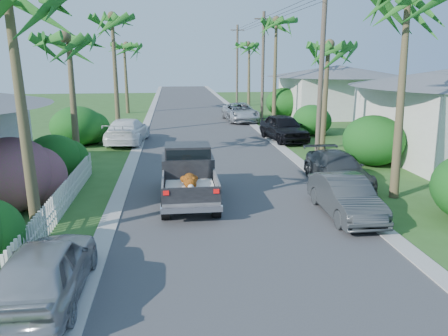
{
  "coord_description": "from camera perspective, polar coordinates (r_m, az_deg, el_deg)",
  "views": [
    {
      "loc": [
        -2.13,
        -9.44,
        5.24
      ],
      "look_at": [
        -0.35,
        5.67,
        1.4
      ],
      "focal_mm": 35.0,
      "sensor_mm": 36.0,
      "label": 1
    }
  ],
  "objects": [
    {
      "name": "shrub_r_c",
      "position": [
        31.26,
        11.38,
        6.18
      ],
      "size": [
        2.6,
        2.86,
        2.1
      ],
      "primitive_type": "ellipsoid",
      "color": "#164C15",
      "rests_on": "ground"
    },
    {
      "name": "palm_r_d",
      "position": [
        50.21,
        3.33,
        15.85
      ],
      "size": [
        4.4,
        4.4,
        8.0
      ],
      "color": "brown",
      "rests_on": "ground"
    },
    {
      "name": "palm_l_b",
      "position": [
        21.96,
        -19.74,
        15.74
      ],
      "size": [
        4.4,
        4.4,
        7.4
      ],
      "color": "brown",
      "rests_on": "ground"
    },
    {
      "name": "pickup_truck",
      "position": [
        16.64,
        -4.7,
        -0.62
      ],
      "size": [
        1.98,
        5.12,
        2.06
      ],
      "color": "black",
      "rests_on": "ground"
    },
    {
      "name": "picket_fence",
      "position": [
        16.15,
        -20.3,
        -3.82
      ],
      "size": [
        0.1,
        11.0,
        1.0
      ],
      "primitive_type": "cube",
      "color": "white",
      "rests_on": "ground"
    },
    {
      "name": "parked_car_rf",
      "position": [
        28.72,
        7.79,
        5.22
      ],
      "size": [
        2.63,
        5.15,
        1.68
      ],
      "primitive_type": "imported",
      "rotation": [
        0.0,
        0.0,
        0.14
      ],
      "color": "black",
      "rests_on": "ground"
    },
    {
      "name": "utility_pole_d",
      "position": [
        53.01,
        1.74,
        13.46
      ],
      "size": [
        1.6,
        0.26,
        9.0
      ],
      "color": "brown",
      "rests_on": "ground"
    },
    {
      "name": "shrub_r_b",
      "position": [
        23.07,
        18.94,
        3.43
      ],
      "size": [
        3.0,
        3.3,
        2.5
      ],
      "primitive_type": "ellipsoid",
      "color": "#164C15",
      "rests_on": "ground"
    },
    {
      "name": "utility_pole_b",
      "position": [
        23.74,
        12.59,
        12.29
      ],
      "size": [
        1.6,
        0.26,
        9.0
      ],
      "color": "brown",
      "rests_on": "ground"
    },
    {
      "name": "palm_r_b",
      "position": [
        25.96,
        13.44,
        15.36
      ],
      "size": [
        4.4,
        4.4,
        7.2
      ],
      "color": "brown",
      "rests_on": "ground"
    },
    {
      "name": "parked_car_lf",
      "position": [
        28.26,
        -12.49,
        4.74
      ],
      "size": [
        2.73,
        5.56,
        1.56
      ],
      "primitive_type": "imported",
      "rotation": [
        0.0,
        0.0,
        3.04
      ],
      "color": "white",
      "rests_on": "ground"
    },
    {
      "name": "parked_car_ln",
      "position": [
        10.6,
        -22.24,
        -12.27
      ],
      "size": [
        1.7,
        4.19,
        1.42
      ],
      "primitive_type": "imported",
      "rotation": [
        0.0,
        0.0,
        3.14
      ],
      "color": "#A1A3A8",
      "rests_on": "ground"
    },
    {
      "name": "house_right_far",
      "position": [
        42.36,
        14.45,
        9.5
      ],
      "size": [
        9.0,
        8.0,
        4.6
      ],
      "color": "silver",
      "rests_on": "ground"
    },
    {
      "name": "palm_l_d",
      "position": [
        43.68,
        -12.91,
        15.4
      ],
      "size": [
        4.4,
        4.4,
        7.7
      ],
      "color": "brown",
      "rests_on": "ground"
    },
    {
      "name": "road",
      "position": [
        34.9,
        -3.14,
        5.52
      ],
      "size": [
        8.0,
        100.0,
        0.02
      ],
      "primitive_type": "cube",
      "color": "#38383A",
      "rests_on": "ground"
    },
    {
      "name": "shrub_l_d",
      "position": [
        28.35,
        -18.66,
        5.23
      ],
      "size": [
        3.2,
        3.52,
        2.4
      ],
      "primitive_type": "ellipsoid",
      "color": "#164C15",
      "rests_on": "ground"
    },
    {
      "name": "curb_right",
      "position": [
        35.42,
        3.85,
        5.67
      ],
      "size": [
        0.6,
        100.0,
        0.06
      ],
      "primitive_type": "cube",
      "color": "#A5A39E",
      "rests_on": "ground"
    },
    {
      "name": "parked_car_rd",
      "position": [
        37.46,
        2.17,
        7.28
      ],
      "size": [
        2.81,
        5.57,
        1.51
      ],
      "primitive_type": "imported",
      "rotation": [
        0.0,
        0.0,
        0.06
      ],
      "color": "#BBBDC3",
      "rests_on": "ground"
    },
    {
      "name": "palm_r_c",
      "position": [
        36.52,
        6.87,
        18.57
      ],
      "size": [
        4.4,
        4.4,
        9.4
      ],
      "color": "brown",
      "rests_on": "ground"
    },
    {
      "name": "parked_car_rm",
      "position": [
        19.09,
        14.6,
        -0.16
      ],
      "size": [
        1.97,
        4.63,
        1.33
      ],
      "primitive_type": "imported",
      "rotation": [
        0.0,
        0.0,
        0.02
      ],
      "color": "#333739",
      "rests_on": "ground"
    },
    {
      "name": "shrub_l_c",
      "position": [
        20.59,
        -21.38,
        1.29
      ],
      "size": [
        2.4,
        2.64,
        2.0
      ],
      "primitive_type": "ellipsoid",
      "color": "#164C15",
      "rests_on": "ground"
    },
    {
      "name": "curb_left",
      "position": [
        34.9,
        -10.23,
        5.35
      ],
      "size": [
        0.6,
        100.0,
        0.06
      ],
      "primitive_type": "cube",
      "color": "#A5A39E",
      "rests_on": "ground"
    },
    {
      "name": "shrub_r_d",
      "position": [
        40.91,
        7.76,
        8.51
      ],
      "size": [
        3.2,
        3.52,
        2.6
      ],
      "primitive_type": "ellipsoid",
      "color": "#164C15",
      "rests_on": "ground"
    },
    {
      "name": "palm_l_c",
      "position": [
        31.79,
        -14.43,
        18.56
      ],
      "size": [
        4.4,
        4.4,
        9.2
      ],
      "color": "brown",
      "rests_on": "ground"
    },
    {
      "name": "parked_car_rn",
      "position": [
        15.35,
        15.58,
        -3.68
      ],
      "size": [
        1.43,
        4.09,
        1.35
      ],
      "primitive_type": "imported",
      "rotation": [
        0.0,
        0.0,
        -0.0
      ],
      "color": "#323638",
      "rests_on": "ground"
    },
    {
      "name": "shrub_l_b",
      "position": [
        16.92,
        -26.08,
        -0.78
      ],
      "size": [
        3.0,
        3.3,
        2.6
      ],
      "primitive_type": "ellipsoid",
      "color": "#B3196A",
      "rests_on": "ground"
    },
    {
      "name": "utility_pole_c",
      "position": [
        38.24,
        5.1,
        13.15
      ],
      "size": [
        1.6,
        0.26,
        9.0
      ],
      "color": "brown",
      "rests_on": "ground"
    },
    {
      "name": "ground",
      "position": [
        11.01,
        5.44,
        -14.34
      ],
      "size": [
        120.0,
        120.0,
        0.0
      ],
      "primitive_type": "plane",
      "color": "#2F5620",
      "rests_on": "ground"
    }
  ]
}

